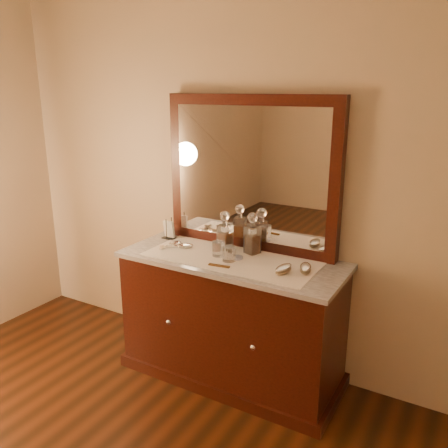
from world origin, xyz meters
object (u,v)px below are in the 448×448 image
at_px(decanter_right, 252,238).
at_px(hand_mirror_inner, 182,246).
at_px(pin_dish, 237,258).
at_px(hand_mirror_outer, 174,244).
at_px(mirror_frame, 251,174).
at_px(dresser_cabinet, 232,320).
at_px(brush_near, 284,269).
at_px(decanter_left, 225,235).
at_px(napkin_rack, 169,230).
at_px(comb, 219,266).
at_px(brush_far, 305,268).

height_order(decanter_right, hand_mirror_inner, decanter_right).
height_order(pin_dish, hand_mirror_outer, hand_mirror_outer).
bearing_deg(mirror_frame, hand_mirror_outer, -153.71).
height_order(dresser_cabinet, brush_near, brush_near).
bearing_deg(decanter_left, napkin_rack, 177.38).
xyz_separation_m(dresser_cabinet, mirror_frame, (0.00, 0.25, 0.94)).
bearing_deg(hand_mirror_inner, comb, -24.39).
distance_m(dresser_cabinet, brush_near, 0.60).
bearing_deg(napkin_rack, decanter_right, 1.22).
bearing_deg(hand_mirror_inner, brush_far, 0.23).
distance_m(comb, decanter_right, 0.33).
bearing_deg(brush_far, hand_mirror_inner, -179.77).
bearing_deg(brush_far, dresser_cabinet, -178.78).
height_order(brush_near, brush_far, brush_near).
relative_size(dresser_cabinet, hand_mirror_outer, 6.98).
relative_size(napkin_rack, brush_near, 0.96).
bearing_deg(hand_mirror_outer, decanter_left, 13.70).
distance_m(dresser_cabinet, hand_mirror_outer, 0.65).
relative_size(dresser_cabinet, napkin_rack, 9.37).
distance_m(napkin_rack, brush_far, 1.07).
xyz_separation_m(dresser_cabinet, decanter_right, (0.07, 0.14, 0.55)).
relative_size(comb, hand_mirror_inner, 0.63).
bearing_deg(decanter_right, dresser_cabinet, -118.42).
bearing_deg(decanter_left, hand_mirror_outer, -166.30).
distance_m(dresser_cabinet, decanter_right, 0.57).
xyz_separation_m(comb, napkin_rack, (-0.59, 0.30, 0.05)).
bearing_deg(comb, decanter_right, 70.40).
height_order(comb, hand_mirror_outer, hand_mirror_outer).
distance_m(dresser_cabinet, pin_dish, 0.45).
distance_m(comb, brush_near, 0.39).
xyz_separation_m(decanter_right, hand_mirror_inner, (-0.46, -0.13, -0.10)).
height_order(comb, decanter_left, decanter_left).
bearing_deg(brush_near, hand_mirror_inner, 174.59).
bearing_deg(comb, brush_far, 13.51).
bearing_deg(decanter_right, decanter_left, -169.05).
bearing_deg(decanter_right, pin_dish, -104.39).
bearing_deg(napkin_rack, dresser_cabinet, -12.02).
distance_m(mirror_frame, napkin_rack, 0.74).
xyz_separation_m(pin_dish, decanter_right, (0.04, 0.14, 0.10)).
height_order(mirror_frame, brush_near, mirror_frame).
relative_size(comb, hand_mirror_outer, 0.67).
bearing_deg(brush_near, hand_mirror_outer, 174.53).
bearing_deg(decanter_left, comb, -67.00).
xyz_separation_m(decanter_left, brush_far, (0.59, -0.09, -0.08)).
distance_m(decanter_right, brush_far, 0.44).
relative_size(dresser_cabinet, mirror_frame, 1.17).
xyz_separation_m(mirror_frame, comb, (0.01, -0.42, -0.49)).
distance_m(mirror_frame, brush_near, 0.68).
bearing_deg(hand_mirror_inner, dresser_cabinet, -1.03).
bearing_deg(hand_mirror_inner, decanter_right, 15.81).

